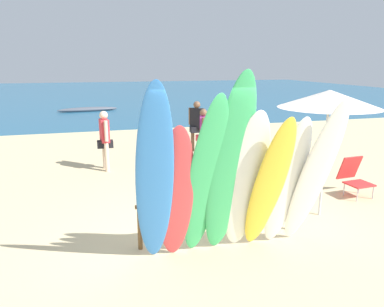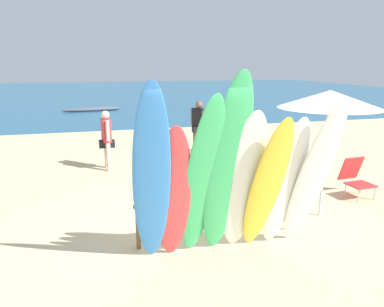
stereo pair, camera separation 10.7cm
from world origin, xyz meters
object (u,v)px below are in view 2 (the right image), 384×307
object	(u,v)px
surfboard_green_3	(226,171)
surfboard_yellow_5	(266,188)
surfboard_red_1	(173,196)
beach_chair_striped	(264,170)
beach_chair_blue	(355,176)
beachgoer_by_water	(199,123)
beach_umbrella	(330,99)
distant_boat	(92,109)
surfboard_white_4	(244,185)
surfboard_white_6	(285,185)
beach_chair_red	(294,159)
beachgoer_strolling	(106,136)
surfboard_green_2	(202,182)
beachgoer_photographing	(205,131)
surfboard_white_7	(312,178)
surfboard_blue_0	(152,181)
surfboard_rack	(217,207)

from	to	relation	value
surfboard_green_3	surfboard_yellow_5	xyz separation A→B (m)	(0.60, -0.02, -0.29)
surfboard_red_1	beach_chair_striped	size ratio (longest dim) A/B	2.73
beach_chair_blue	beachgoer_by_water	bearing A→B (deg)	109.33
beach_umbrella	distant_boat	bearing A→B (deg)	103.97
surfboard_white_4	surfboard_white_6	distance (m)	0.62
surfboard_red_1	beach_chair_blue	bearing A→B (deg)	26.12
beachgoer_by_water	beach_chair_red	distance (m)	3.55
beach_chair_red	beach_umbrella	bearing A→B (deg)	-107.90
beachgoer_strolling	beach_umbrella	distance (m)	5.69
distant_boat	beachgoer_by_water	bearing A→B (deg)	-73.25
surfboard_green_2	beachgoer_by_water	world-z (taller)	surfboard_green_2
surfboard_red_1	beach_chair_red	world-z (taller)	surfboard_red_1
beach_chair_blue	distant_boat	bearing A→B (deg)	104.30
surfboard_green_2	beachgoer_photographing	size ratio (longest dim) A/B	1.73
surfboard_white_7	beachgoer_by_water	world-z (taller)	surfboard_white_7
surfboard_blue_0	surfboard_green_2	size ratio (longest dim) A/B	1.07
surfboard_white_6	beach_chair_striped	xyz separation A→B (m)	(1.04, 2.79, -0.64)
beach_chair_blue	beach_umbrella	world-z (taller)	beach_umbrella
surfboard_white_4	beachgoer_by_water	size ratio (longest dim) A/B	1.46
surfboard_blue_0	surfboard_white_6	distance (m)	1.95
surfboard_red_1	surfboard_yellow_5	bearing A→B (deg)	-0.80
surfboard_green_2	surfboard_yellow_5	distance (m)	0.94
surfboard_rack	surfboard_green_2	world-z (taller)	surfboard_green_2
surfboard_green_3	surfboard_yellow_5	world-z (taller)	surfboard_green_3
surfboard_white_7	surfboard_blue_0	bearing A→B (deg)	176.22
surfboard_red_1	beach_chair_blue	xyz separation A→B (m)	(4.32, 1.76, -0.60)
surfboard_white_7	beachgoer_strolling	bearing A→B (deg)	114.37
surfboard_white_6	surfboard_white_4	bearing A→B (deg)	176.15
surfboard_red_1	distant_boat	size ratio (longest dim) A/B	0.63
beachgoer_strolling	distant_boat	bearing A→B (deg)	174.63
beachgoer_photographing	beach_chair_red	distance (m)	2.67
surfboard_green_3	beach_chair_blue	size ratio (longest dim) A/B	3.43
surfboard_white_7	beach_chair_striped	size ratio (longest dim) A/B	3.22
surfboard_white_6	distant_boat	world-z (taller)	surfboard_white_6
surfboard_red_1	surfboard_green_2	distance (m)	0.44
surfboard_blue_0	surfboard_green_2	world-z (taller)	surfboard_blue_0
surfboard_rack	beachgoer_by_water	xyz separation A→B (m)	(1.36, 5.90, 0.37)
beachgoer_by_water	beach_chair_red	xyz separation A→B (m)	(1.59, -3.14, -0.49)
beachgoer_by_water	beach_umbrella	distance (m)	5.69
surfboard_blue_0	surfboard_yellow_5	world-z (taller)	surfboard_blue_0
surfboard_red_1	beachgoer_by_water	size ratio (longest dim) A/B	1.35
surfboard_yellow_5	beach_umbrella	xyz separation A→B (m)	(1.68, 1.12, 1.09)
beachgoer_photographing	beach_chair_red	world-z (taller)	beachgoer_photographing
surfboard_red_1	surfboard_green_3	size ratio (longest dim) A/B	0.76
surfboard_green_3	beachgoer_strolling	size ratio (longest dim) A/B	1.82
surfboard_green_3	beachgoer_by_water	bearing A→B (deg)	74.81
beachgoer_by_water	beach_chair_red	bearing A→B (deg)	165.86
beach_chair_striped	beach_chair_red	bearing A→B (deg)	30.64
surfboard_green_3	surfboard_white_7	distance (m)	1.29
beachgoer_by_water	beachgoer_photographing	bearing A→B (deg)	131.66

